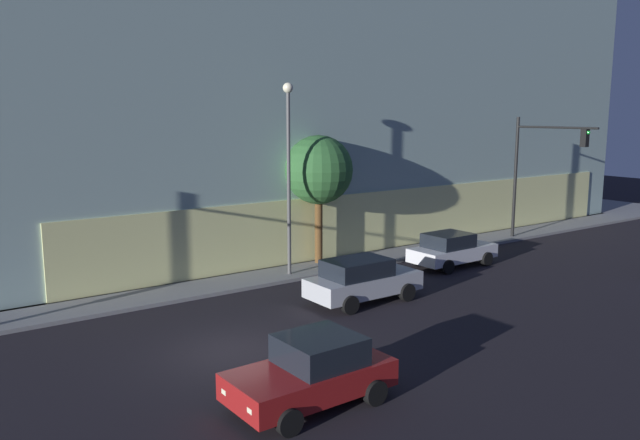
{
  "coord_description": "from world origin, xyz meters",
  "views": [
    {
      "loc": [
        -8.53,
        -16.45,
        7.18
      ],
      "look_at": [
        4.84,
        2.38,
        3.24
      ],
      "focal_mm": 35.69,
      "sensor_mm": 36.0,
      "label": 1
    }
  ],
  "objects_px": {
    "car_red": "(312,371)",
    "street_lamp_sidewalk": "(289,156)",
    "traffic_light_far_corner": "(539,159)",
    "modern_building": "(260,72)",
    "sidewalk_tree": "(319,170)",
    "car_white": "(451,249)",
    "car_silver": "(362,280)"
  },
  "relations": [
    {
      "from": "traffic_light_far_corner",
      "to": "car_red",
      "type": "relative_size",
      "value": 1.62
    },
    {
      "from": "car_white",
      "to": "car_red",
      "type": "bearing_deg",
      "value": -149.37
    },
    {
      "from": "modern_building",
      "to": "sidewalk_tree",
      "type": "distance_m",
      "value": 16.42
    },
    {
      "from": "modern_building",
      "to": "car_silver",
      "type": "xyz_separation_m",
      "value": [
        -7.45,
        -20.3,
        -8.96
      ]
    },
    {
      "from": "car_red",
      "to": "car_white",
      "type": "height_order",
      "value": "car_red"
    },
    {
      "from": "car_red",
      "to": "car_white",
      "type": "distance_m",
      "value": 15.64
    },
    {
      "from": "sidewalk_tree",
      "to": "modern_building",
      "type": "bearing_deg",
      "value": 69.64
    },
    {
      "from": "modern_building",
      "to": "traffic_light_far_corner",
      "type": "bearing_deg",
      "value": -66.84
    },
    {
      "from": "traffic_light_far_corner",
      "to": "car_red",
      "type": "bearing_deg",
      "value": -156.94
    },
    {
      "from": "modern_building",
      "to": "car_red",
      "type": "xyz_separation_m",
      "value": [
        -13.86,
        -26.26,
        -9.0
      ]
    },
    {
      "from": "car_silver",
      "to": "car_white",
      "type": "height_order",
      "value": "car_silver"
    },
    {
      "from": "street_lamp_sidewalk",
      "to": "car_red",
      "type": "bearing_deg",
      "value": -120.0
    },
    {
      "from": "modern_building",
      "to": "traffic_light_far_corner",
      "type": "relative_size",
      "value": 5.8
    },
    {
      "from": "modern_building",
      "to": "traffic_light_far_corner",
      "type": "distance_m",
      "value": 19.44
    },
    {
      "from": "modern_building",
      "to": "car_white",
      "type": "relative_size",
      "value": 9.0
    },
    {
      "from": "modern_building",
      "to": "car_white",
      "type": "bearing_deg",
      "value": -91.28
    },
    {
      "from": "street_lamp_sidewalk",
      "to": "car_silver",
      "type": "height_order",
      "value": "street_lamp_sidewalk"
    },
    {
      "from": "traffic_light_far_corner",
      "to": "car_white",
      "type": "height_order",
      "value": "traffic_light_far_corner"
    },
    {
      "from": "modern_building",
      "to": "sidewalk_tree",
      "type": "relative_size",
      "value": 6.54
    },
    {
      "from": "street_lamp_sidewalk",
      "to": "sidewalk_tree",
      "type": "relative_size",
      "value": 1.38
    },
    {
      "from": "sidewalk_tree",
      "to": "car_red",
      "type": "relative_size",
      "value": 1.44
    },
    {
      "from": "car_red",
      "to": "street_lamp_sidewalk",
      "type": "bearing_deg",
      "value": 60.0
    },
    {
      "from": "modern_building",
      "to": "car_silver",
      "type": "relative_size",
      "value": 8.66
    },
    {
      "from": "sidewalk_tree",
      "to": "car_white",
      "type": "height_order",
      "value": "sidewalk_tree"
    },
    {
      "from": "street_lamp_sidewalk",
      "to": "sidewalk_tree",
      "type": "xyz_separation_m",
      "value": [
        2.29,
        1.01,
        -0.8
      ]
    },
    {
      "from": "car_white",
      "to": "street_lamp_sidewalk",
      "type": "bearing_deg",
      "value": 159.53
    },
    {
      "from": "car_silver",
      "to": "sidewalk_tree",
      "type": "bearing_deg",
      "value": 70.38
    },
    {
      "from": "car_red",
      "to": "car_silver",
      "type": "height_order",
      "value": "same"
    },
    {
      "from": "street_lamp_sidewalk",
      "to": "car_silver",
      "type": "distance_m",
      "value": 6.48
    },
    {
      "from": "sidewalk_tree",
      "to": "car_white",
      "type": "relative_size",
      "value": 1.38
    },
    {
      "from": "car_red",
      "to": "car_silver",
      "type": "bearing_deg",
      "value": 42.87
    },
    {
      "from": "sidewalk_tree",
      "to": "car_red",
      "type": "bearing_deg",
      "value": -125.87
    }
  ]
}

